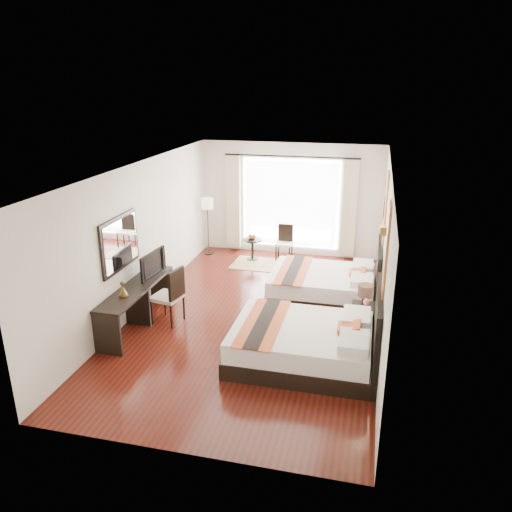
% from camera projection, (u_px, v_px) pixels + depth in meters
% --- Properties ---
extents(floor, '(4.50, 7.50, 0.01)m').
position_uv_depth(floor, '(255.00, 317.00, 9.41)').
color(floor, '#361109').
rests_on(floor, ground).
extents(ceiling, '(4.50, 7.50, 0.02)m').
position_uv_depth(ceiling, '(255.00, 169.00, 8.47)').
color(ceiling, white).
rests_on(ceiling, wall_headboard).
extents(wall_headboard, '(0.01, 7.50, 2.80)m').
position_uv_depth(wall_headboard, '(384.00, 256.00, 8.44)').
color(wall_headboard, silver).
rests_on(wall_headboard, floor).
extents(wall_desk, '(0.01, 7.50, 2.80)m').
position_uv_depth(wall_desk, '(140.00, 237.00, 9.43)').
color(wall_desk, silver).
rests_on(wall_desk, floor).
extents(wall_window, '(4.50, 0.01, 2.80)m').
position_uv_depth(wall_window, '(291.00, 200.00, 12.37)').
color(wall_window, silver).
rests_on(wall_window, floor).
extents(wall_entry, '(4.50, 0.01, 2.80)m').
position_uv_depth(wall_entry, '(176.00, 350.00, 5.51)').
color(wall_entry, silver).
rests_on(wall_entry, floor).
extents(window_glass, '(2.40, 0.02, 2.20)m').
position_uv_depth(window_glass, '(291.00, 204.00, 12.39)').
color(window_glass, white).
rests_on(window_glass, wall_window).
extents(sheer_curtain, '(2.30, 0.02, 2.10)m').
position_uv_depth(sheer_curtain, '(290.00, 204.00, 12.33)').
color(sheer_curtain, white).
rests_on(sheer_curtain, wall_window).
extents(drape_left, '(0.35, 0.14, 2.35)m').
position_uv_depth(drape_left, '(233.00, 202.00, 12.62)').
color(drape_left, beige).
rests_on(drape_left, floor).
extents(drape_right, '(0.35, 0.14, 2.35)m').
position_uv_depth(drape_right, '(349.00, 209.00, 11.98)').
color(drape_right, beige).
rests_on(drape_right, floor).
extents(art_panel_near, '(0.03, 0.50, 1.35)m').
position_uv_depth(art_panel_near, '(387.00, 250.00, 7.04)').
color(art_panel_near, maroon).
rests_on(art_panel_near, wall_headboard).
extents(art_panel_far, '(0.03, 0.50, 1.35)m').
position_uv_depth(art_panel_far, '(386.00, 208.00, 9.29)').
color(art_panel_far, maroon).
rests_on(art_panel_far, wall_headboard).
extents(wall_sconce, '(0.10, 0.14, 0.14)m').
position_uv_depth(wall_sconce, '(383.00, 231.00, 8.04)').
color(wall_sconce, '#4B361B').
rests_on(wall_sconce, wall_headboard).
extents(mirror_frame, '(0.04, 1.25, 0.95)m').
position_uv_depth(mirror_frame, '(120.00, 243.00, 8.63)').
color(mirror_frame, black).
rests_on(mirror_frame, wall_desk).
extents(mirror_glass, '(0.01, 1.12, 0.82)m').
position_uv_depth(mirror_glass, '(121.00, 243.00, 8.62)').
color(mirror_glass, white).
rests_on(mirror_glass, mirror_frame).
extents(bed_near, '(2.27, 1.77, 1.28)m').
position_uv_depth(bed_near, '(308.00, 342.00, 7.81)').
color(bed_near, black).
rests_on(bed_near, floor).
extents(bed_far, '(2.17, 1.69, 1.22)m').
position_uv_depth(bed_far, '(327.00, 284.00, 10.06)').
color(bed_far, black).
rests_on(bed_far, floor).
extents(nightstand, '(0.45, 0.55, 0.53)m').
position_uv_depth(nightstand, '(364.00, 321.00, 8.64)').
color(nightstand, black).
rests_on(nightstand, floor).
extents(table_lamp, '(0.27, 0.27, 0.42)m').
position_uv_depth(table_lamp, '(366.00, 292.00, 8.52)').
color(table_lamp, black).
rests_on(table_lamp, nightstand).
extents(vase, '(0.15, 0.15, 0.12)m').
position_uv_depth(vase, '(366.00, 310.00, 8.38)').
color(vase, black).
rests_on(vase, nightstand).
extents(console_desk, '(0.50, 2.20, 0.76)m').
position_uv_depth(console_desk, '(137.00, 306.00, 8.97)').
color(console_desk, black).
rests_on(console_desk, floor).
extents(television, '(0.19, 0.84, 0.48)m').
position_uv_depth(television, '(149.00, 263.00, 9.26)').
color(television, black).
rests_on(television, console_desk).
extents(bronze_figurine, '(0.17, 0.17, 0.24)m').
position_uv_depth(bronze_figurine, '(123.00, 290.00, 8.39)').
color(bronze_figurine, '#4B361B').
rests_on(bronze_figurine, console_desk).
extents(desk_chair, '(0.58, 0.58, 1.06)m').
position_uv_depth(desk_chair, '(169.00, 306.00, 9.10)').
color(desk_chair, tan).
rests_on(desk_chair, floor).
extents(floor_lamp, '(0.29, 0.29, 1.45)m').
position_uv_depth(floor_lamp, '(207.00, 207.00, 12.37)').
color(floor_lamp, black).
rests_on(floor_lamp, floor).
extents(side_table, '(0.46, 0.46, 0.53)m').
position_uv_depth(side_table, '(252.00, 249.00, 12.28)').
color(side_table, black).
rests_on(side_table, floor).
extents(fruit_bowl, '(0.27, 0.27, 0.05)m').
position_uv_depth(fruit_bowl, '(252.00, 238.00, 12.20)').
color(fruit_bowl, '#4A281A').
rests_on(fruit_bowl, side_table).
extents(window_chair, '(0.40, 0.40, 0.86)m').
position_uv_depth(window_chair, '(284.00, 249.00, 12.33)').
color(window_chair, tan).
rests_on(window_chair, floor).
extents(jute_rug, '(1.42, 0.99, 0.01)m').
position_uv_depth(jute_rug, '(261.00, 264.00, 12.03)').
color(jute_rug, tan).
rests_on(jute_rug, floor).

